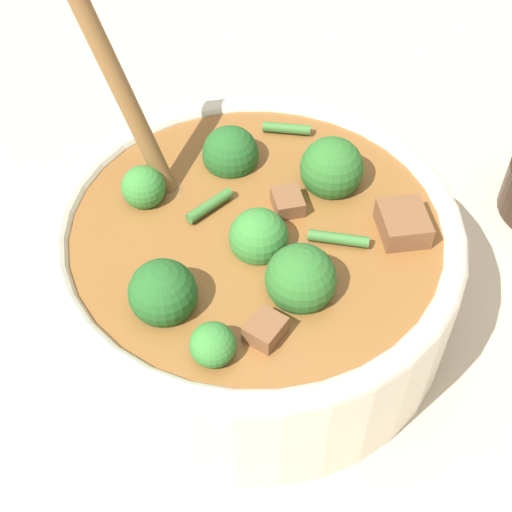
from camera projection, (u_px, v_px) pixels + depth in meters
The scene contains 2 objects.
ground_plane at pixel (256, 311), 0.52m from camera, with size 4.00×4.00×0.00m, color #C6B293.
stew_bowl at pixel (256, 261), 0.47m from camera, with size 0.27×0.27×0.26m.
Camera 1 is at (-0.24, 0.20, 0.42)m, focal length 50.00 mm.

